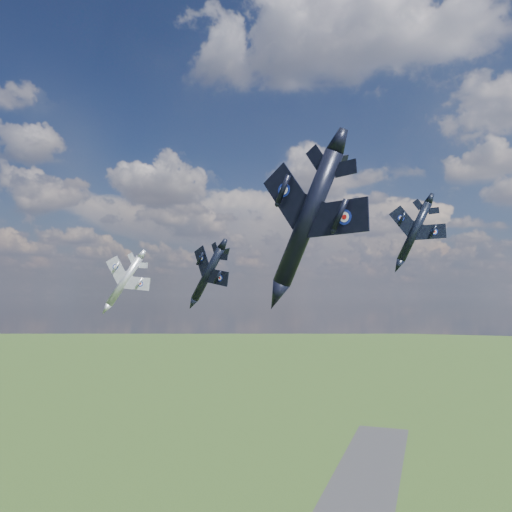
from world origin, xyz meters
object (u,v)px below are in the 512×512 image
(jet_lead_navy, at_px, (208,274))
(jet_left_silver, at_px, (124,281))
(jet_high_navy, at_px, (414,232))
(jet_right_navy, at_px, (308,219))

(jet_lead_navy, distance_m, jet_left_silver, 17.92)
(jet_high_navy, relative_size, jet_left_silver, 1.07)
(jet_high_navy, bearing_deg, jet_lead_navy, -153.89)
(jet_right_navy, height_order, jet_high_navy, jet_high_navy)
(jet_lead_navy, bearing_deg, jet_right_navy, -30.03)
(jet_left_silver, bearing_deg, jet_lead_navy, -26.77)
(jet_right_navy, height_order, jet_left_silver, jet_right_navy)
(jet_lead_navy, distance_m, jet_high_navy, 34.37)
(jet_lead_navy, height_order, jet_right_navy, jet_right_navy)
(jet_high_navy, bearing_deg, jet_right_navy, -99.10)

